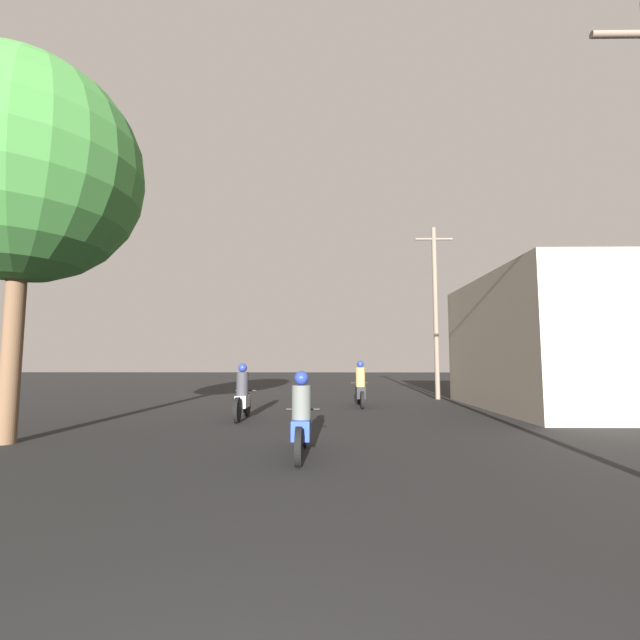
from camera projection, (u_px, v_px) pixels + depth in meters
The scene contains 6 objects.
motorcycle_blue at pixel (301, 421), 7.21m from camera, with size 0.60×2.06×1.42m.
motorcycle_silver at pixel (242, 397), 11.69m from camera, with size 0.60×2.03×1.52m.
motorcycle_black at pixel (360, 388), 14.99m from camera, with size 0.60×2.04×1.60m.
building_right_near at pixel (566, 342), 14.26m from camera, with size 5.56×7.76×4.42m.
utility_pole_far at pixel (436, 308), 18.19m from camera, with size 1.60×0.20×7.35m.
street_tree at pixel (24, 171), 8.76m from camera, with size 4.62×4.62×7.80m.
Camera 1 is at (0.44, -0.96, 1.59)m, focal length 24.00 mm.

